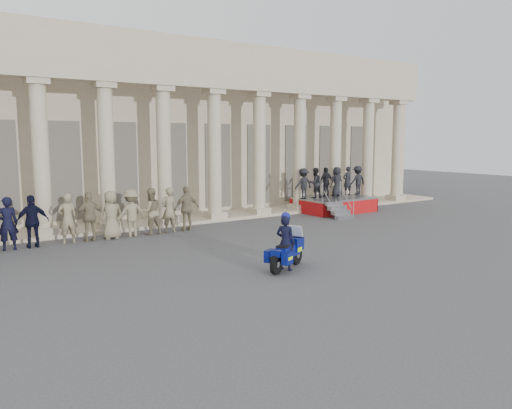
% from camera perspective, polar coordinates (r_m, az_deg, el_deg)
% --- Properties ---
extents(ground, '(90.00, 90.00, 0.00)m').
position_cam_1_polar(ground, '(15.72, -2.86, -7.11)').
color(ground, '#414143').
rests_on(ground, ground).
extents(building, '(40.00, 12.50, 9.00)m').
position_cam_1_polar(building, '(28.88, -18.32, 8.25)').
color(building, tan).
rests_on(building, ground).
extents(reviewing_stand, '(5.05, 3.87, 2.43)m').
position_cam_1_polar(reviewing_stand, '(27.60, 8.63, 2.00)').
color(reviewing_stand, gray).
rests_on(reviewing_stand, ground).
extents(motorcycle, '(1.82, 1.23, 1.26)m').
position_cam_1_polar(motorcycle, '(15.32, 3.56, -5.39)').
color(motorcycle, black).
rests_on(motorcycle, ground).
extents(rider, '(0.64, 0.73, 1.79)m').
position_cam_1_polar(rider, '(15.15, 3.40, -4.22)').
color(rider, black).
rests_on(rider, ground).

